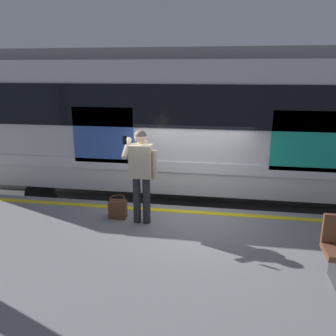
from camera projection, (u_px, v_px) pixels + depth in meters
ground_plane at (188, 243)px, 7.40m from camera, size 25.62×25.62×0.00m
platform at (171, 293)px, 5.06m from camera, size 17.08×4.69×0.86m
safety_line at (187, 212)px, 6.88m from camera, size 16.74×0.16×0.01m
track_rail_near at (193, 217)px, 8.51m from camera, size 22.20×0.08×0.16m
track_rail_far at (198, 197)px, 9.87m from camera, size 22.20×0.08×0.16m
train_carriage at (205, 117)px, 8.50m from camera, size 12.04×3.08×3.89m
passenger at (141, 169)px, 6.13m from camera, size 0.57×0.55×1.74m
handbag at (118, 208)px, 6.56m from camera, size 0.33×0.30×0.42m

